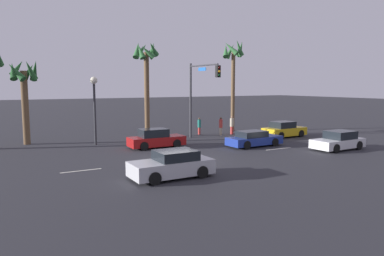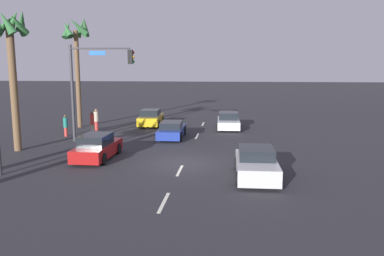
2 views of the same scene
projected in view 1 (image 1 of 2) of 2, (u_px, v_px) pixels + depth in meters
The scene contains 18 objects.
ground_plane at pixel (180, 160), 23.02m from camera, with size 220.00×220.00×0.00m, color #28282D.
lane_stripe_2 at pixel (81, 171), 20.07m from camera, with size 2.25×0.14×0.01m, color silver.
lane_stripe_3 at pixel (158, 162), 22.29m from camera, with size 2.00×0.14×0.01m, color silver.
lane_stripe_4 at pixel (279, 149), 27.01m from camera, with size 2.37×0.14×0.01m, color silver.
lane_stripe_5 at pixel (335, 143), 29.95m from camera, with size 2.11×0.14×0.01m, color silver.
car_1 at pixel (172, 165), 18.57m from camera, with size 4.27×2.01×1.40m.
car_2 at pixel (338, 141), 26.70m from camera, with size 4.21×2.01×1.37m.
car_3 at pixel (284, 130), 33.16m from camera, with size 4.18×2.02×1.44m.
car_4 at pixel (254, 139), 28.05m from camera, with size 4.51×1.86×1.22m.
car_5 at pixel (156, 139), 27.53m from camera, with size 4.28×1.82×1.44m.
traffic_signal at pixel (199, 88), 31.18m from camera, with size 0.52×4.46×6.64m.
streetlamp at pixel (94, 96), 28.47m from camera, with size 0.56×0.56×5.39m.
pedestrian_0 at pixel (221, 126), 34.19m from camera, with size 0.46×0.46×1.73m.
pedestrian_1 at pixel (199, 126), 34.80m from camera, with size 0.34×0.34×1.63m.
pedestrian_2 at pixel (232, 125), 35.01m from camera, with size 0.52×0.52×1.77m.
palm_tree_0 at pixel (146, 66), 32.57m from camera, with size 2.58×2.49×8.73m.
palm_tree_1 at pixel (233, 64), 36.73m from camera, with size 2.51×2.47×9.25m.
palm_tree_2 at pixel (24, 84), 28.51m from camera, with size 2.61×2.59×6.82m.
Camera 1 is at (-10.25, -20.18, 4.73)m, focal length 33.86 mm.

